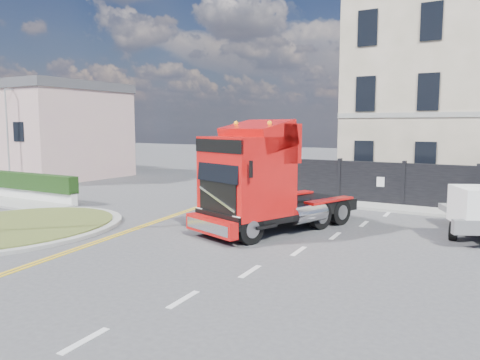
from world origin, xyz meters
The scene contains 11 objects.
ground centered at (0.00, 0.00, 0.00)m, with size 120.00×120.00×0.00m, color #424244.
traffic_island centered at (-7.00, -3.00, 0.08)m, with size 6.80×6.80×0.17m.
hedge_wall centered at (-13.00, 1.50, 0.74)m, with size 8.00×0.55×1.35m.
pavement_side centered at (-13.00, 0.40, 0.05)m, with size 8.50×1.80×0.10m, color gray.
seaside_bldg_pink centered at (-20.00, 9.00, 3.00)m, with size 8.00×8.00×6.00m, color #C09598.
seaside_bldg_cream centered at (-28.00, 11.00, 2.50)m, with size 9.00×8.00×5.00m, color beige.
hoarding_fence centered at (6.55, 9.00, 1.00)m, with size 18.80×0.25×2.00m.
georgian_building centered at (6.00, 16.50, 5.77)m, with size 12.30×10.30×12.80m.
pavement_far centered at (6.00, 8.10, 0.06)m, with size 20.00×1.60×0.12m, color gray.
truck centered at (0.78, 1.21, 1.68)m, with size 4.26×6.67×3.75m.
lamppost_slim centered at (-18.39, 4.50, 3.52)m, with size 0.24×0.49×5.96m.
Camera 1 is at (8.31, -12.84, 3.70)m, focal length 35.00 mm.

